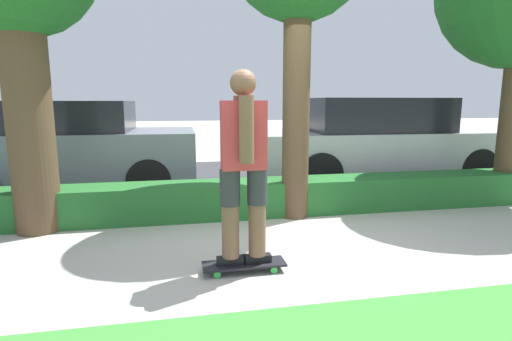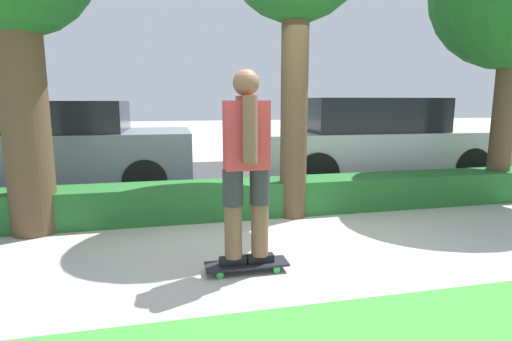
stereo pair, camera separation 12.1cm
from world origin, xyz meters
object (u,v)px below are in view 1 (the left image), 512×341
skater_person (244,163)px  parked_car_front (75,146)px  skateboard (244,264)px  parked_car_middle (376,139)px

skater_person → parked_car_front: (-2.28, 3.75, -0.19)m
skateboard → parked_car_front: 4.45m
skater_person → parked_car_middle: bearing=48.5°
skateboard → skater_person: bearing=-26.6°
parked_car_front → parked_car_middle: parked_car_middle is taller
skateboard → skater_person: size_ratio=0.44×
parked_car_front → parked_car_middle: (5.45, -0.17, 0.03)m
skateboard → parked_car_middle: (3.17, 3.58, 0.79)m
parked_car_middle → parked_car_front: bearing=179.2°
parked_car_middle → skater_person: bearing=-130.5°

